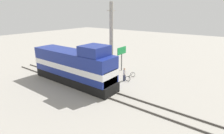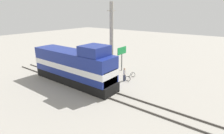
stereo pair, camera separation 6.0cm
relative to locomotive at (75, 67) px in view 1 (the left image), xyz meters
The scene contains 10 objects.
ground_plane 3.72m from the locomotive, 90.00° to the right, with size 120.00×120.00×0.00m, color gray.
rail_near 3.75m from the locomotive, 103.50° to the right, with size 0.08×30.37×0.15m, color #4C4742.
rail_far 3.75m from the locomotive, 76.50° to the right, with size 0.08×30.37×0.15m, color #4C4742.
locomotive is the anchor object (origin of this frame).
utility_pole 7.14m from the locomotive, ahead, with size 1.80×0.54×9.99m.
vendor_umbrella 5.07m from the locomotive, 15.26° to the right, with size 1.82×1.82×2.14m.
billboard_sign 7.89m from the locomotive, 13.17° to the right, with size 2.20×0.12×3.64m.
shrub_cluster 5.02m from the locomotive, ahead, with size 1.12×1.12×1.12m, color #388C38.
person_bystander 6.35m from the locomotive, 45.90° to the right, with size 0.34×0.34×1.78m.
bicycle 7.42m from the locomotive, 41.61° to the right, with size 1.93×0.99×0.69m.
Camera 1 is at (-13.68, -12.91, 8.70)m, focal length 28.00 mm.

